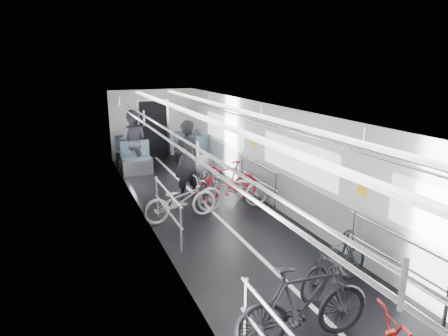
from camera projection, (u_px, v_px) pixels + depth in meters
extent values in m
cube|color=black|center=(232.00, 231.00, 8.19)|extent=(3.00, 14.00, 0.01)
cube|color=white|center=(233.00, 114.00, 7.56)|extent=(3.00, 14.00, 0.02)
cube|color=silver|center=(158.00, 183.00, 7.32)|extent=(0.02, 14.00, 2.40)
cube|color=silver|center=(298.00, 167.00, 8.43)|extent=(0.02, 14.00, 2.40)
cube|color=silver|center=(153.00, 124.00, 14.11)|extent=(3.00, 0.02, 2.40)
cube|color=white|center=(232.00, 230.00, 8.19)|extent=(0.08, 13.80, 0.01)
cube|color=gray|center=(161.00, 221.00, 7.53)|extent=(0.01, 13.90, 0.90)
cube|color=gray|center=(295.00, 201.00, 8.62)|extent=(0.01, 13.90, 0.90)
cube|color=white|center=(159.00, 173.00, 7.28)|extent=(0.01, 10.80, 0.75)
cube|color=white|center=(297.00, 158.00, 8.37)|extent=(0.01, 10.80, 0.75)
cube|color=white|center=(206.00, 119.00, 7.37)|extent=(0.14, 13.40, 0.05)
cube|color=white|center=(259.00, 116.00, 7.78)|extent=(0.14, 13.40, 0.05)
cube|color=black|center=(154.00, 130.00, 14.11)|extent=(0.95, 0.10, 2.00)
imported|color=black|center=(304.00, 304.00, 4.81)|extent=(1.84, 0.64, 1.09)
imported|color=silver|center=(181.00, 200.00, 8.67)|extent=(1.75, 0.78, 0.89)
imported|color=black|center=(335.00, 263.00, 5.94)|extent=(1.61, 0.84, 0.93)
imported|color=#A1A2A6|center=(234.00, 191.00, 9.26)|extent=(1.77, 0.69, 0.92)
imported|color=red|center=(227.00, 181.00, 9.81)|extent=(1.66, 0.48, 1.00)
imported|color=black|center=(203.00, 182.00, 9.97)|extent=(1.04, 1.73, 0.86)
imported|color=black|center=(187.00, 161.00, 9.77)|extent=(0.83, 0.66, 2.00)
imported|color=#323039|center=(132.00, 141.00, 12.41)|extent=(1.10, 0.95, 1.92)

